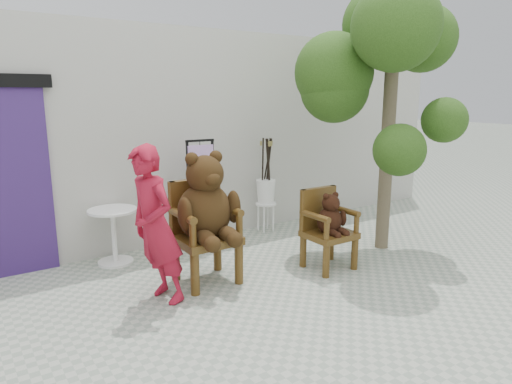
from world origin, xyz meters
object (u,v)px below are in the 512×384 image
(chair_big, at_px, (205,211))
(chair_small, at_px, (328,222))
(display_stand, at_px, (202,208))
(stool_bucket, at_px, (266,191))
(cafe_table, at_px, (114,230))
(tree, at_px, (381,46))
(person, at_px, (156,226))

(chair_big, height_order, chair_small, chair_big)
(display_stand, height_order, stool_bucket, display_stand)
(cafe_table, bearing_deg, tree, -22.34)
(display_stand, height_order, tree, tree)
(cafe_table, relative_size, display_stand, 0.47)
(chair_big, bearing_deg, cafe_table, 120.79)
(tree, bearing_deg, stool_bucket, 121.11)
(stool_bucket, bearing_deg, tree, -58.89)
(chair_big, xyz_separation_m, stool_bucket, (1.69, 1.23, -0.19))
(chair_big, distance_m, cafe_table, 1.41)
(person, xyz_separation_m, display_stand, (1.15, 1.26, -0.23))
(display_stand, relative_size, stool_bucket, 1.04)
(chair_small, bearing_deg, tree, 14.11)
(chair_big, height_order, cafe_table, chair_big)
(chair_big, relative_size, tree, 0.41)
(display_stand, bearing_deg, chair_big, -110.31)
(cafe_table, height_order, stool_bucket, stool_bucket)
(chair_small, relative_size, cafe_table, 1.38)
(chair_small, distance_m, cafe_table, 2.67)
(person, bearing_deg, cafe_table, 168.59)
(chair_big, bearing_deg, display_stand, 65.16)
(chair_small, xyz_separation_m, stool_bucket, (0.25, 1.66, 0.06))
(chair_small, xyz_separation_m, cafe_table, (-2.13, 1.60, -0.14))
(cafe_table, bearing_deg, display_stand, -5.60)
(chair_small, relative_size, display_stand, 0.64)
(stool_bucket, bearing_deg, chair_big, -143.96)
(chair_big, bearing_deg, chair_small, -16.79)
(chair_small, distance_m, stool_bucket, 1.68)
(cafe_table, bearing_deg, stool_bucket, 1.59)
(chair_small, relative_size, tree, 0.27)
(cafe_table, bearing_deg, person, -88.89)
(person, xyz_separation_m, cafe_table, (-0.03, 1.38, -0.38))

